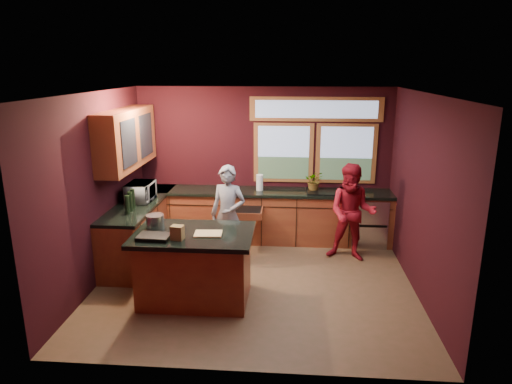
# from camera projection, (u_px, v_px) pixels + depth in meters

# --- Properties ---
(floor) EXTENTS (4.50, 4.50, 0.00)m
(floor) POSITION_uv_depth(u_px,v_px,m) (255.00, 283.00, 6.62)
(floor) COLOR brown
(floor) RESTS_ON ground
(room_shell) EXTENTS (4.52, 4.02, 2.71)m
(room_shell) POSITION_uv_depth(u_px,v_px,m) (215.00, 156.00, 6.50)
(room_shell) COLOR black
(room_shell) RESTS_ON ground
(back_counter) EXTENTS (4.50, 0.64, 0.93)m
(back_counter) POSITION_uv_depth(u_px,v_px,m) (274.00, 216.00, 8.11)
(back_counter) COLOR maroon
(back_counter) RESTS_ON floor
(left_counter) EXTENTS (0.64, 2.30, 0.93)m
(left_counter) POSITION_uv_depth(u_px,v_px,m) (141.00, 229.00, 7.46)
(left_counter) COLOR maroon
(left_counter) RESTS_ON floor
(island) EXTENTS (1.55, 1.05, 0.95)m
(island) POSITION_uv_depth(u_px,v_px,m) (195.00, 266.00, 6.05)
(island) COLOR maroon
(island) RESTS_ON floor
(person_grey) EXTENTS (0.65, 0.51, 1.57)m
(person_grey) POSITION_uv_depth(u_px,v_px,m) (228.00, 215.00, 7.15)
(person_grey) COLOR slate
(person_grey) RESTS_ON floor
(person_red) EXTENTS (0.88, 0.75, 1.58)m
(person_red) POSITION_uv_depth(u_px,v_px,m) (352.00, 213.00, 7.24)
(person_red) COLOR maroon
(person_red) RESTS_ON floor
(microwave) EXTENTS (0.37, 0.55, 0.30)m
(microwave) POSITION_uv_depth(u_px,v_px,m) (141.00, 192.00, 7.34)
(microwave) COLOR #999999
(microwave) RESTS_ON left_counter
(potted_plant) EXTENTS (0.32, 0.27, 0.35)m
(potted_plant) POSITION_uv_depth(u_px,v_px,m) (314.00, 181.00, 7.94)
(potted_plant) COLOR #999999
(potted_plant) RESTS_ON back_counter
(paper_towel) EXTENTS (0.12, 0.12, 0.28)m
(paper_towel) POSITION_uv_depth(u_px,v_px,m) (260.00, 183.00, 7.97)
(paper_towel) COLOR white
(paper_towel) RESTS_ON back_counter
(cutting_board) EXTENTS (0.37, 0.27, 0.02)m
(cutting_board) POSITION_uv_depth(u_px,v_px,m) (208.00, 234.00, 5.86)
(cutting_board) COLOR tan
(cutting_board) RESTS_ON island
(stock_pot) EXTENTS (0.24, 0.24, 0.18)m
(stock_pot) POSITION_uv_depth(u_px,v_px,m) (155.00, 221.00, 6.09)
(stock_pot) COLOR #B5B6BA
(stock_pot) RESTS_ON island
(paper_bag) EXTENTS (0.17, 0.14, 0.18)m
(paper_bag) POSITION_uv_depth(u_px,v_px,m) (177.00, 233.00, 5.67)
(paper_bag) COLOR brown
(paper_bag) RESTS_ON island
(black_tray) EXTENTS (0.41, 0.30, 0.05)m
(black_tray) POSITION_uv_depth(u_px,v_px,m) (154.00, 237.00, 5.71)
(black_tray) COLOR black
(black_tray) RESTS_ON island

